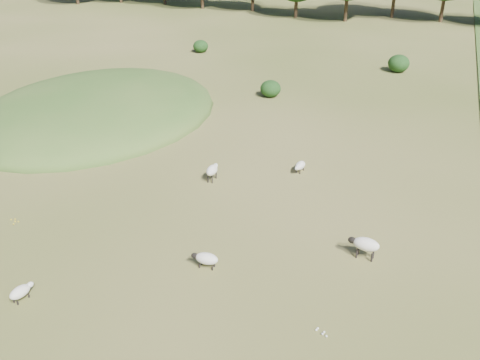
% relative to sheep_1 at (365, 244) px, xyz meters
% --- Properties ---
extents(ground, '(160.00, 160.00, 0.00)m').
position_rel_sheep_1_xyz_m(ground, '(-8.66, 19.02, -0.67)').
color(ground, '#425219').
rests_on(ground, ground).
extents(mound, '(16.00, 20.00, 4.00)m').
position_rel_sheep_1_xyz_m(mound, '(-20.66, 11.02, -0.67)').
color(mound, '#33561E').
rests_on(mound, ground).
extents(shrubs, '(21.16, 12.70, 1.54)m').
position_rel_sheep_1_xyz_m(shrubs, '(-8.93, 26.83, 0.03)').
color(shrubs, black).
rests_on(shrubs, ground).
extents(sheep_1, '(1.34, 0.67, 0.96)m').
position_rel_sheep_1_xyz_m(sheep_1, '(0.00, 0.00, 0.00)').
color(sheep_1, beige).
rests_on(sheep_1, ground).
extents(sheep_2, '(0.58, 1.08, 0.60)m').
position_rel_sheep_1_xyz_m(sheep_2, '(-4.63, 6.95, -0.29)').
color(sheep_2, beige).
rests_on(sheep_2, ground).
extents(sheep_3, '(1.17, 0.56, 0.67)m').
position_rel_sheep_1_xyz_m(sheep_3, '(-5.87, -2.93, -0.25)').
color(sheep_3, beige).
rests_on(sheep_3, ground).
extents(sheep_4, '(0.55, 1.18, 0.85)m').
position_rel_sheep_1_xyz_m(sheep_4, '(-8.75, 4.32, -0.07)').
color(sheep_4, beige).
rests_on(sheep_4, ground).
extents(sheep_5, '(0.61, 1.07, 0.59)m').
position_rel_sheep_1_xyz_m(sheep_5, '(-11.45, -7.22, -0.29)').
color(sheep_5, beige).
rests_on(sheep_5, ground).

